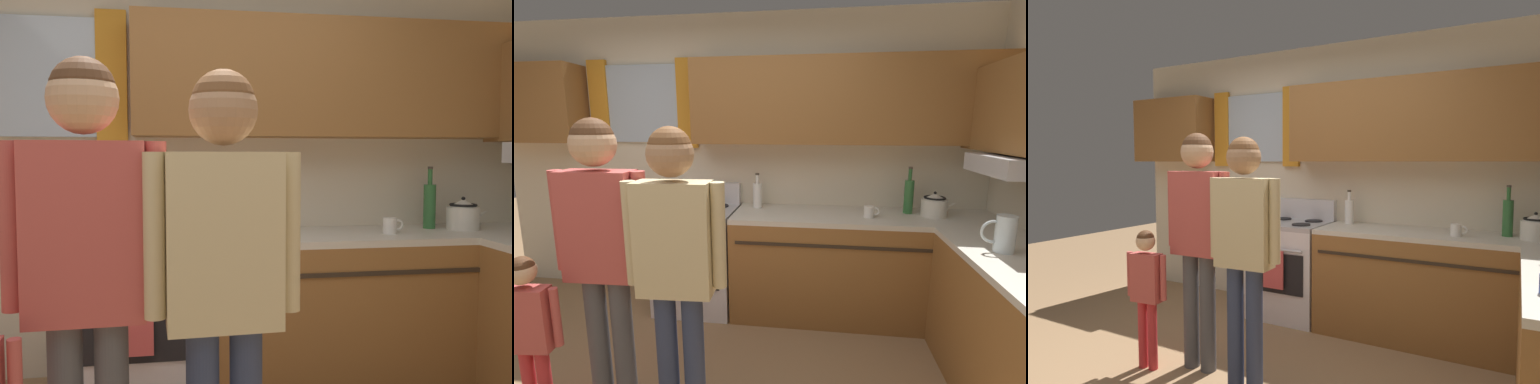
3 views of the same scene
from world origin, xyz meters
The scene contains 10 objects.
back_wall_unit centered at (0.09, 1.82, 1.51)m, with size 4.60×0.42×2.60m.
kitchen_counter_run centered at (1.53, 1.11, 0.45)m, with size 2.17×2.12×0.90m.
stove_oven centered at (-0.23, 1.54, 0.47)m, with size 0.67×0.67×1.10m.
bottle_wine_green centered at (1.59, 1.65, 1.05)m, with size 0.08×0.08×0.39m.
bottle_milk_white centered at (0.29, 1.68, 1.02)m, with size 0.08×0.08×0.31m.
mug_ceramic_white centered at (1.25, 1.46, 0.95)m, with size 0.13×0.08×0.09m.
stovetop_kettle centered at (1.77, 1.56, 1.00)m, with size 0.27×0.20×0.21m.
adult_holding_child centered at (-0.30, 0.28, 1.05)m, with size 0.52×0.23×1.67m.
adult_in_plaid centered at (0.13, 0.20, 1.03)m, with size 0.51×0.22×1.63m.
small_child centered at (-0.63, 0.10, 0.62)m, with size 0.33×0.13×0.99m.
Camera 3 is at (1.65, -2.04, 1.47)m, focal length 30.12 mm.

